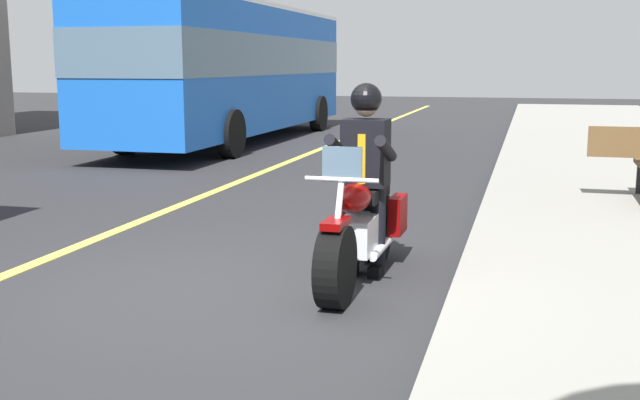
% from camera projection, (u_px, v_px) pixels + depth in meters
% --- Properties ---
extents(ground_plane, '(80.00, 80.00, 0.00)m').
position_uv_depth(ground_plane, '(210.00, 292.00, 6.57)').
color(ground_plane, '#28282B').
extents(lane_center_stripe, '(60.00, 0.16, 0.01)m').
position_uv_depth(lane_center_stripe, '(8.00, 275.00, 7.09)').
color(lane_center_stripe, '#E5DB4C').
rests_on(lane_center_stripe, ground_plane).
extents(motorcycle_main, '(2.21, 0.60, 1.26)m').
position_uv_depth(motorcycle_main, '(360.00, 230.00, 6.88)').
color(motorcycle_main, black).
rests_on(motorcycle_main, ground_plane).
extents(rider_main, '(0.62, 0.55, 1.74)m').
position_uv_depth(rider_main, '(365.00, 162.00, 6.95)').
color(rider_main, black).
rests_on(rider_main, ground_plane).
extents(bus_far, '(11.05, 2.70, 3.30)m').
position_uv_depth(bus_far, '(233.00, 65.00, 18.95)').
color(bus_far, blue).
rests_on(bus_far, ground_plane).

